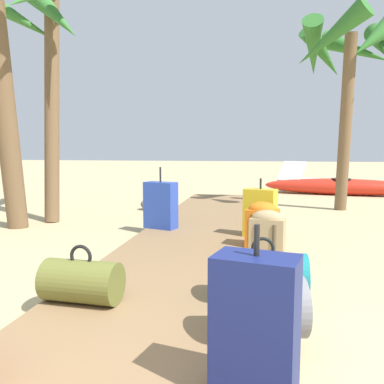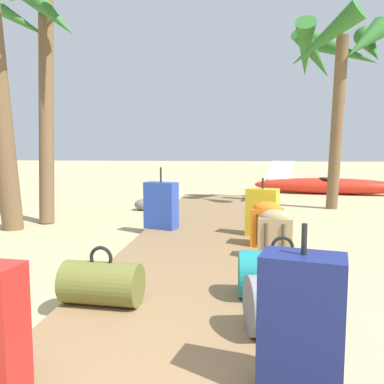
# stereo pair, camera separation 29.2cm
# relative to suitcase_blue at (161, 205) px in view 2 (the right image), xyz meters

# --- Properties ---
(ground_plane) EXTENTS (60.00, 60.00, 0.00)m
(ground_plane) POSITION_rel_suitcase_blue_xyz_m (0.65, -1.06, -0.39)
(ground_plane) COLOR tan
(boardwalk) EXTENTS (1.69, 8.36, 0.08)m
(boardwalk) POSITION_rel_suitcase_blue_xyz_m (0.65, -0.22, -0.35)
(boardwalk) COLOR olive
(boardwalk) RESTS_ON ground
(suitcase_blue) EXTENTS (0.47, 0.33, 0.81)m
(suitcase_blue) POSITION_rel_suitcase_blue_xyz_m (0.00, 0.00, 0.00)
(suitcase_blue) COLOR #2847B7
(suitcase_blue) RESTS_ON boardwalk
(backpack_orange) EXTENTS (0.37, 0.32, 0.49)m
(backpack_orange) POSITION_rel_suitcase_blue_xyz_m (1.33, -0.80, -0.05)
(backpack_orange) COLOR orange
(backpack_orange) RESTS_ON boardwalk
(suitcase_yellow) EXTENTS (0.42, 0.31, 0.70)m
(suitcase_yellow) POSITION_rel_suitcase_blue_xyz_m (1.30, -0.30, -0.02)
(suitcase_yellow) COLOR gold
(suitcase_yellow) RESTS_ON boardwalk
(duffel_bag_grey) EXTENTS (0.54, 0.43, 0.46)m
(duffel_bag_grey) POSITION_rel_suitcase_blue_xyz_m (1.31, -2.92, -0.13)
(duffel_bag_grey) COLOR slate
(duffel_bag_grey) RESTS_ON boardwalk
(backpack_tan) EXTENTS (0.35, 0.25, 0.49)m
(backpack_tan) POSITION_rel_suitcase_blue_xyz_m (1.37, -1.35, -0.05)
(backpack_tan) COLOR tan
(backpack_tan) RESTS_ON boardwalk
(suitcase_navy) EXTENTS (0.39, 0.30, 0.75)m
(suitcase_navy) POSITION_rel_suitcase_blue_xyz_m (1.29, -3.49, 0.00)
(suitcase_navy) COLOR navy
(suitcase_navy) RESTS_ON boardwalk
(duffel_bag_teal) EXTENTS (0.62, 0.36, 0.45)m
(duffel_bag_teal) POSITION_rel_suitcase_blue_xyz_m (1.32, -2.36, -0.14)
(duffel_bag_teal) COLOR #197A7F
(duffel_bag_teal) RESTS_ON boardwalk
(duffel_bag_olive) EXTENTS (0.55, 0.34, 0.41)m
(duffel_bag_olive) POSITION_rel_suitcase_blue_xyz_m (0.09, -2.62, -0.16)
(duffel_bag_olive) COLOR olive
(duffel_bag_olive) RESTS_ON boardwalk
(palm_tree_far_right) EXTENTS (1.97, 2.11, 3.43)m
(palm_tree_far_right) POSITION_rel_suitcase_blue_xyz_m (2.71, 2.47, 2.35)
(palm_tree_far_right) COLOR brown
(palm_tree_far_right) RESTS_ON ground
(lounge_chair) EXTENTS (1.24, 1.64, 0.80)m
(lounge_chair) POSITION_rel_suitcase_blue_xyz_m (2.29, 5.86, -0.06)
(lounge_chair) COLOR white
(lounge_chair) RESTS_ON ground
(kayak) EXTENTS (3.69, 1.12, 0.40)m
(kayak) POSITION_rel_suitcase_blue_xyz_m (3.23, 5.06, -0.19)
(kayak) COLOR red
(kayak) RESTS_ON ground
(rock_left_near) EXTENTS (0.45, 0.43, 0.21)m
(rock_left_near) POSITION_rel_suitcase_blue_xyz_m (-0.70, 2.03, -0.28)
(rock_left_near) COLOR slate
(rock_left_near) RESTS_ON ground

